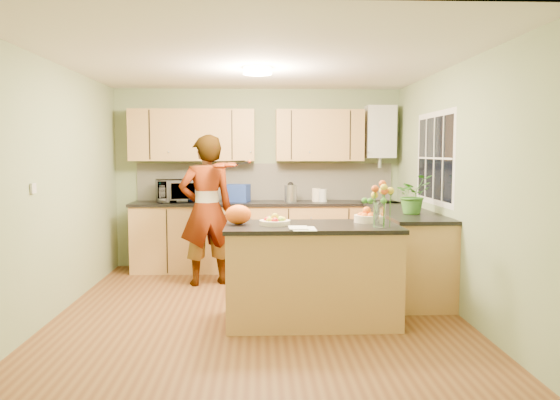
{
  "coord_description": "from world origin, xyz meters",
  "views": [
    {
      "loc": [
        0.01,
        -5.49,
        1.62
      ],
      "look_at": [
        0.24,
        0.5,
        1.09
      ],
      "focal_mm": 35.0,
      "sensor_mm": 36.0,
      "label": 1
    }
  ],
  "objects": [
    {
      "name": "floor",
      "position": [
        0.0,
        0.0,
        0.0
      ],
      "size": [
        4.5,
        4.5,
        0.0
      ],
      "primitive_type": "plane",
      "color": "brown",
      "rests_on": "ground"
    },
    {
      "name": "ceiling",
      "position": [
        0.0,
        0.0,
        2.5
      ],
      "size": [
        4.0,
        4.5,
        0.02
      ],
      "primitive_type": "cube",
      "color": "silver",
      "rests_on": "wall_back"
    },
    {
      "name": "wall_back",
      "position": [
        0.0,
        2.25,
        1.25
      ],
      "size": [
        4.0,
        0.02,
        2.5
      ],
      "primitive_type": "cube",
      "color": "gray",
      "rests_on": "floor"
    },
    {
      "name": "wall_front",
      "position": [
        0.0,
        -2.25,
        1.25
      ],
      "size": [
        4.0,
        0.02,
        2.5
      ],
      "primitive_type": "cube",
      "color": "gray",
      "rests_on": "floor"
    },
    {
      "name": "wall_left",
      "position": [
        -2.0,
        0.0,
        1.25
      ],
      "size": [
        0.02,
        4.5,
        2.5
      ],
      "primitive_type": "cube",
      "color": "gray",
      "rests_on": "floor"
    },
    {
      "name": "wall_right",
      "position": [
        2.0,
        0.0,
        1.25
      ],
      "size": [
        0.02,
        4.5,
        2.5
      ],
      "primitive_type": "cube",
      "color": "gray",
      "rests_on": "floor"
    },
    {
      "name": "back_counter",
      "position": [
        0.1,
        1.95,
        0.47
      ],
      "size": [
        3.64,
        0.62,
        0.94
      ],
      "color": "#BB834B",
      "rests_on": "floor"
    },
    {
      "name": "right_counter",
      "position": [
        1.7,
        0.85,
        0.47
      ],
      "size": [
        0.62,
        2.24,
        0.94
      ],
      "color": "#BB834B",
      "rests_on": "floor"
    },
    {
      "name": "splashback",
      "position": [
        0.1,
        2.23,
        1.2
      ],
      "size": [
        3.6,
        0.02,
        0.52
      ],
      "primitive_type": "cube",
      "color": "beige",
      "rests_on": "back_counter"
    },
    {
      "name": "upper_cabinets",
      "position": [
        -0.18,
        2.08,
        1.85
      ],
      "size": [
        3.2,
        0.34,
        0.7
      ],
      "color": "#BB834B",
      "rests_on": "wall_back"
    },
    {
      "name": "boiler",
      "position": [
        1.7,
        2.09,
        1.9
      ],
      "size": [
        0.4,
        0.3,
        0.86
      ],
      "color": "silver",
      "rests_on": "wall_back"
    },
    {
      "name": "window_right",
      "position": [
        1.99,
        0.6,
        1.55
      ],
      "size": [
        0.01,
        1.3,
        1.05
      ],
      "color": "silver",
      "rests_on": "wall_right"
    },
    {
      "name": "light_switch",
      "position": [
        -1.99,
        -0.6,
        1.3
      ],
      "size": [
        0.02,
        0.09,
        0.09
      ],
      "primitive_type": "cube",
      "color": "silver",
      "rests_on": "wall_left"
    },
    {
      "name": "ceiling_lamp",
      "position": [
        0.0,
        0.3,
        2.46
      ],
      "size": [
        0.3,
        0.3,
        0.07
      ],
      "color": "#FFEABF",
      "rests_on": "ceiling"
    },
    {
      "name": "peninsula_island",
      "position": [
        0.51,
        -0.4,
        0.47
      ],
      "size": [
        1.63,
        0.84,
        0.94
      ],
      "color": "#BB834B",
      "rests_on": "floor"
    },
    {
      "name": "fruit_dish",
      "position": [
        0.16,
        -0.4,
        0.98
      ],
      "size": [
        0.29,
        0.29,
        0.1
      ],
      "color": "#F8E4C6",
      "rests_on": "peninsula_island"
    },
    {
      "name": "orange_bowl",
      "position": [
        1.06,
        -0.25,
        1.0
      ],
      "size": [
        0.24,
        0.24,
        0.14
      ],
      "color": "#F8E4C6",
      "rests_on": "peninsula_island"
    },
    {
      "name": "flower_vase",
      "position": [
        1.11,
        -0.58,
        1.27
      ],
      "size": [
        0.27,
        0.27,
        0.5
      ],
      "rotation": [
        0.0,
        0.0,
        -0.36
      ],
      "color": "silver",
      "rests_on": "peninsula_island"
    },
    {
      "name": "orange_bag",
      "position": [
        -0.19,
        -0.35,
        1.03
      ],
      "size": [
        0.31,
        0.29,
        0.19
      ],
      "primitive_type": "ellipsoid",
      "rotation": [
        0.0,
        0.0,
        0.43
      ],
      "color": "#FF6115",
      "rests_on": "peninsula_island"
    },
    {
      "name": "papers",
      "position": [
        0.41,
        -0.7,
        0.94
      ],
      "size": [
        0.21,
        0.28,
        0.01
      ],
      "primitive_type": "cube",
      "color": "white",
      "rests_on": "peninsula_island"
    },
    {
      "name": "violinist",
      "position": [
        -0.63,
        1.13,
        0.91
      ],
      "size": [
        0.77,
        0.62,
        1.83
      ],
      "primitive_type": "imported",
      "rotation": [
        0.0,
        0.0,
        3.45
      ],
      "color": "tan",
      "rests_on": "floor"
    },
    {
      "name": "violin",
      "position": [
        -0.43,
        0.91,
        1.46
      ],
      "size": [
        0.59,
        0.51,
        0.15
      ],
      "primitive_type": null,
      "rotation": [
        0.17,
        0.0,
        -0.61
      ],
      "color": "#4B0B04",
      "rests_on": "violinist"
    },
    {
      "name": "microwave",
      "position": [
        -1.1,
        1.97,
        1.09
      ],
      "size": [
        0.63,
        0.5,
        0.31
      ],
      "primitive_type": "imported",
      "rotation": [
        0.0,
        0.0,
        0.26
      ],
      "color": "silver",
      "rests_on": "back_counter"
    },
    {
      "name": "blue_box",
      "position": [
        -0.28,
        1.98,
        1.06
      ],
      "size": [
        0.35,
        0.29,
        0.24
      ],
      "primitive_type": "cube",
      "rotation": [
        0.0,
        0.0,
        -0.28
      ],
      "color": "navy",
      "rests_on": "back_counter"
    },
    {
      "name": "kettle",
      "position": [
        0.44,
        1.92,
        1.07
      ],
      "size": [
        0.17,
        0.17,
        0.32
      ],
      "rotation": [
        0.0,
        0.0,
        -0.38
      ],
      "color": "#B6B5BA",
      "rests_on": "back_counter"
    },
    {
      "name": "jar_cream",
      "position": [
        0.8,
        1.99,
        1.03
      ],
      "size": [
        0.13,
        0.13,
        0.18
      ],
      "primitive_type": "cylinder",
      "rotation": [
        0.0,
        0.0,
        0.11
      ],
      "color": "#F8E4C6",
      "rests_on": "back_counter"
    },
    {
      "name": "jar_white",
      "position": [
        0.89,
        1.92,
        1.03
      ],
      "size": [
        0.13,
        0.13,
        0.17
      ],
      "primitive_type": "cylinder",
      "rotation": [
        0.0,
        0.0,
        -0.21
      ],
      "color": "silver",
      "rests_on": "back_counter"
    },
    {
      "name": "potted_plant",
      "position": [
        1.7,
        0.42,
        1.16
      ],
      "size": [
        0.49,
        0.47,
        0.44
      ],
      "primitive_type": "imported",
      "rotation": [
        0.0,
        0.0,
        0.4
      ],
      "color": "#377426",
      "rests_on": "right_counter"
    }
  ]
}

